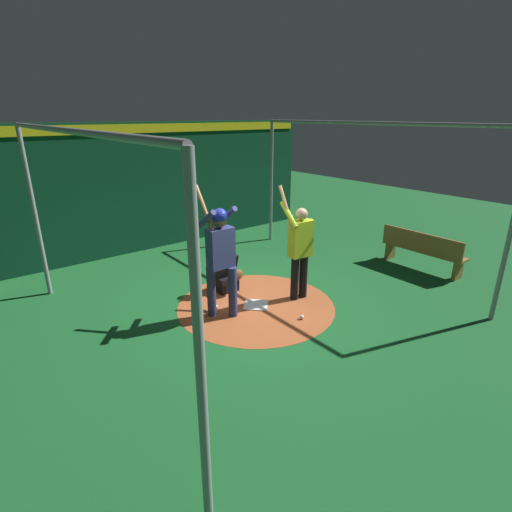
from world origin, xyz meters
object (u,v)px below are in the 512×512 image
home_plate (256,305)px  baseball_1 (302,317)px  catcher (226,272)px  visitor (300,247)px  baseball_2 (214,295)px  batter (220,252)px  bench (422,250)px  baseball_0 (216,307)px

home_plate → baseball_1: (0.88, 0.28, 0.03)m
catcher → visitor: 1.53m
home_plate → baseball_2: size_ratio=5.68×
batter → baseball_1: bearing=45.2°
visitor → bench: visitor is taller
home_plate → batter: (-0.08, -0.68, 1.14)m
visitor → bench: size_ratio=1.13×
bench → catcher: bearing=-113.3°
home_plate → catcher: size_ratio=0.43×
baseball_0 → home_plate: bearing=63.2°
home_plate → visitor: visitor is taller
catcher → home_plate: bearing=3.6°
home_plate → baseball_2: bearing=-151.3°
baseball_0 → baseball_2: (-0.43, 0.23, 0.00)m
baseball_0 → baseball_1: (1.21, 0.93, 0.00)m
visitor → home_plate: bearing=-99.8°
bench → baseball_2: bearing=-110.4°
batter → baseball_1: size_ratio=29.73×
batter → baseball_1: 1.76m
baseball_0 → visitor: bearing=68.9°
batter → baseball_0: 1.14m
catcher → bench: size_ratio=0.53×
baseball_2 → catcher: bearing=104.8°
home_plate → bench: size_ratio=0.23×
baseball_0 → bench: bearing=75.4°
home_plate → baseball_1: size_ratio=5.68×
visitor → baseball_1: (0.64, -0.53, -0.96)m
batter → baseball_2: (-0.68, 0.26, -1.11)m
home_plate → batter: size_ratio=0.19×
baseball_0 → baseball_2: bearing=151.8°
baseball_2 → visitor: bearing=51.0°
baseball_1 → baseball_0: bearing=-142.3°
baseball_0 → baseball_2: size_ratio=1.00×
batter → baseball_1: (0.96, 0.97, -1.11)m
visitor → baseball_2: (-1.00, -1.23, -0.96)m
batter → catcher: size_ratio=2.24×
batter → bench: bearing=78.4°
home_plate → baseball_1: 0.93m
baseball_2 → baseball_0: bearing=-28.2°
home_plate → bench: (0.88, 3.97, 0.44)m
visitor → baseball_0: bearing=-104.6°
bench → batter: bearing=-101.6°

